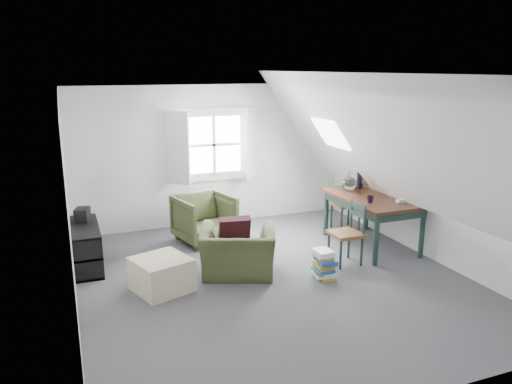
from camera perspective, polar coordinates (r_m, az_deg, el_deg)
name	(u,v)px	position (r m, az deg, el deg)	size (l,w,h in m)	color
floor	(273,279)	(6.85, 1.97, -9.93)	(5.50, 5.50, 0.00)	#48474C
ceiling	(275,91)	(6.27, 2.17, 11.44)	(5.50, 5.50, 0.00)	white
wall_back	(213,156)	(8.98, -4.90, 4.17)	(5.00, 5.00, 0.00)	silver
wall_front	(411,267)	(4.18, 17.27, -8.14)	(5.00, 5.00, 0.00)	silver
wall_left	(68,209)	(5.95, -20.66, -1.83)	(5.50, 5.50, 0.00)	silver
wall_right	(430,175)	(7.76, 19.29, 1.86)	(5.50, 5.50, 0.00)	silver
slope_left	(151,157)	(5.91, -11.87, 3.92)	(5.50, 5.50, 0.00)	white
slope_right	(378,143)	(7.09, 13.74, 5.47)	(5.50, 5.50, 0.00)	white
dormer_window	(214,145)	(8.88, -4.79, 5.37)	(1.71, 0.35, 1.30)	white
skylight	(331,134)	(8.19, 8.53, 6.61)	(0.55, 0.75, 0.04)	white
armchair_near	(238,274)	(7.02, -2.05, -9.32)	(1.01, 0.88, 0.65)	#374120
armchair_far	(205,241)	(8.31, -5.84, -5.60)	(0.83, 0.86, 0.78)	#374120
throw_pillow	(234,231)	(6.95, -2.50, -4.53)	(0.43, 0.12, 0.43)	#330D16
ottoman	(162,274)	(6.57, -10.73, -9.23)	(0.65, 0.65, 0.43)	#C6B495
dining_table	(372,203)	(8.07, 13.14, -1.23)	(0.98, 1.63, 0.82)	#361B10
demijohn	(349,183)	(8.29, 10.63, 1.04)	(0.23, 0.23, 0.33)	silver
vase_twigs	(359,179)	(8.50, 11.72, 1.44)	(0.09, 0.10, 0.69)	black
cup	(370,203)	(7.66, 12.89, -1.19)	(0.11, 0.11, 0.10)	black
paper_box	(401,201)	(7.80, 16.25, -0.98)	(0.12, 0.08, 0.04)	white
dining_chair_far	(347,204)	(8.82, 10.35, -1.32)	(0.43, 0.43, 0.92)	brown
dining_chair_near	(348,232)	(7.34, 10.45, -4.57)	(0.42, 0.42, 0.90)	brown
media_shelf	(86,249)	(7.54, -18.87, -6.18)	(0.40, 1.19, 0.61)	black
electronics_box	(82,215)	(7.69, -19.22, -2.51)	(0.19, 0.26, 0.21)	black
magazine_stack	(324,264)	(6.87, 7.80, -8.18)	(0.30, 0.35, 0.40)	#B29933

